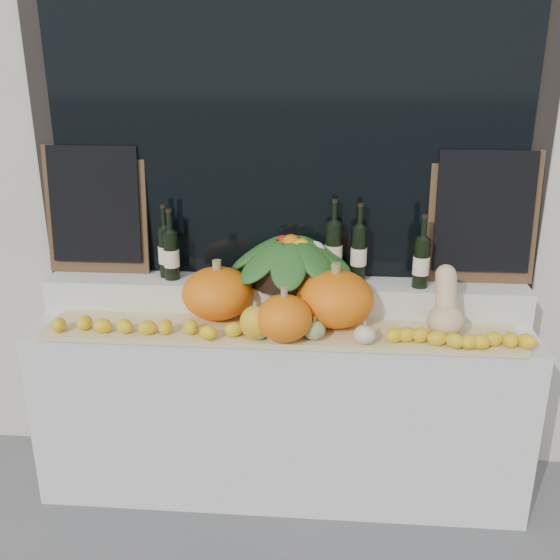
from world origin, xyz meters
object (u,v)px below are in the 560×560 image
object	(u,v)px
pumpkin_left	(218,293)
pumpkin_right	(335,299)
produce_bowl	(291,258)
butternut_squash	(446,309)
wine_bottle_tall	(334,250)

from	to	relation	value
pumpkin_left	pumpkin_right	size ratio (longest dim) A/B	0.95
produce_bowl	butternut_squash	bearing A→B (deg)	-20.16
pumpkin_left	produce_bowl	distance (m)	0.38
butternut_squash	produce_bowl	size ratio (longest dim) A/B	0.48
produce_bowl	wine_bottle_tall	world-z (taller)	wine_bottle_tall
pumpkin_left	wine_bottle_tall	bearing A→B (deg)	20.56
pumpkin_right	butternut_squash	xyz separation A→B (m)	(0.48, -0.06, -0.01)
pumpkin_left	butternut_squash	world-z (taller)	butternut_squash
butternut_squash	produce_bowl	world-z (taller)	produce_bowl
produce_bowl	pumpkin_left	bearing A→B (deg)	-156.29
pumpkin_right	wine_bottle_tall	xyz separation A→B (m)	(-0.01, 0.24, 0.15)
pumpkin_right	produce_bowl	distance (m)	0.31
pumpkin_left	butternut_squash	bearing A→B (deg)	-6.08
pumpkin_right	produce_bowl	bearing A→B (deg)	138.00
butternut_squash	produce_bowl	distance (m)	0.74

